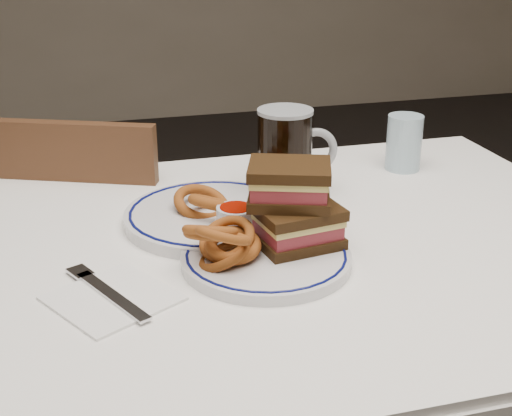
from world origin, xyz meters
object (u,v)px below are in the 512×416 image
object	(u,v)px
beer_mug	(287,153)
reuben_sandwich	(294,205)
main_plate	(266,258)
chair_far	(90,280)
far_plate	(213,216)

from	to	relation	value
beer_mug	reuben_sandwich	bearing A→B (deg)	-105.00
main_plate	reuben_sandwich	world-z (taller)	reuben_sandwich
reuben_sandwich	beer_mug	xyz separation A→B (m)	(0.06, 0.22, 0.00)
main_plate	chair_far	bearing A→B (deg)	113.98
main_plate	beer_mug	size ratio (longest dim) A/B	1.53
chair_far	far_plate	size ratio (longest dim) A/B	2.94
beer_mug	far_plate	world-z (taller)	beer_mug
chair_far	main_plate	world-z (taller)	chair_far
beer_mug	main_plate	bearing A→B (deg)	-113.83
beer_mug	far_plate	xyz separation A→B (m)	(-0.15, -0.07, -0.07)
reuben_sandwich	beer_mug	world-z (taller)	beer_mug
reuben_sandwich	far_plate	size ratio (longest dim) A/B	0.50
main_plate	reuben_sandwich	distance (m)	0.09
chair_far	beer_mug	bearing A→B (deg)	-41.19
reuben_sandwich	beer_mug	size ratio (longest dim) A/B	0.91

